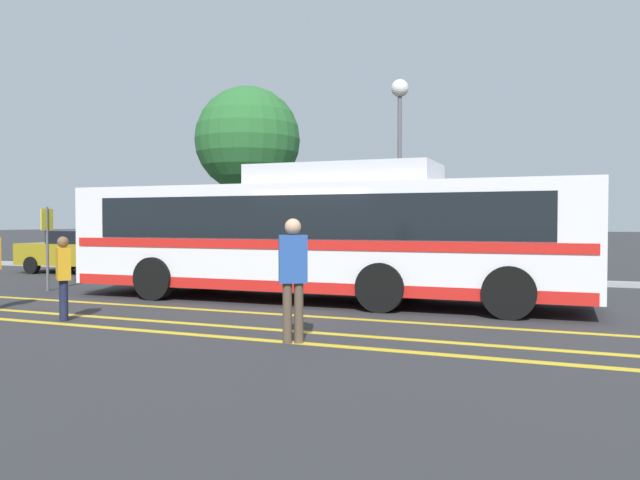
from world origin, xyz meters
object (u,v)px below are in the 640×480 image
street_lamp (400,125)px  tree_0 (248,140)px  parked_car_0 (81,251)px  parked_car_2 (401,263)px  transit_bus (321,234)px  parked_car_1 (240,258)px  pedestrian_1 (63,273)px  bus_stop_sign (47,238)px  pedestrian_2 (293,271)px

street_lamp → tree_0: tree_0 is taller
parked_car_0 → parked_car_2: bearing=-93.0°
transit_bus → parked_car_1: size_ratio=2.60×
tree_0 → street_lamp: bearing=-15.1°
parked_car_2 → pedestrian_1: (-4.23, -8.15, 0.21)m
parked_car_2 → street_lamp: street_lamp is taller
parked_car_1 → pedestrian_1: pedestrian_1 is taller
parked_car_0 → bus_stop_sign: size_ratio=1.95×
parked_car_2 → pedestrian_2: 8.55m
parked_car_1 → street_lamp: street_lamp is taller
parked_car_2 → bus_stop_sign: bus_stop_sign is taller
transit_bus → bus_stop_sign: transit_bus is taller
transit_bus → pedestrian_1: transit_bus is taller
transit_bus → tree_0: bearing=36.4°
parked_car_1 → tree_0: bearing=21.8°
bus_stop_sign → street_lamp: bearing=-44.8°
parked_car_0 → bus_stop_sign: bus_stop_sign is taller
bus_stop_sign → street_lamp: 11.30m
parked_car_0 → street_lamp: bearing=-76.7°
parked_car_1 → pedestrian_2: pedestrian_2 is taller
bus_stop_sign → street_lamp: (7.42, 7.71, 3.61)m
bus_stop_sign → street_lamp: size_ratio=0.34×
parked_car_0 → parked_car_1: parked_car_0 is taller
transit_bus → parked_car_2: size_ratio=2.80×
bus_stop_sign → street_lamp: street_lamp is taller
bus_stop_sign → transit_bus: bearing=-85.2°
tree_0 → pedestrian_1: bearing=-75.7°
pedestrian_1 → parked_car_2: bearing=-77.8°
street_lamp → parked_car_0: bearing=-164.9°
parked_car_0 → pedestrian_2: 15.11m
parked_car_1 → pedestrian_1: bearing=-178.1°
bus_stop_sign → tree_0: (0.75, 9.51, 3.67)m
transit_bus → tree_0: size_ratio=1.70×
pedestrian_1 → tree_0: bearing=-36.1°
parked_car_0 → bus_stop_sign: bearing=-146.5°
parked_car_1 → bus_stop_sign: (-3.18, -4.57, 0.70)m
transit_bus → pedestrian_2: transit_bus is taller
parked_car_0 → parked_car_1: (6.58, -0.23, -0.06)m
pedestrian_2 → tree_0: 16.25m
pedestrian_1 → transit_bus: bearing=-88.0°
pedestrian_1 → pedestrian_2: size_ratio=0.83×
transit_bus → pedestrian_1: (-3.35, -4.35, -0.66)m
pedestrian_2 → bus_stop_sign: (-8.90, 3.97, 0.32)m
pedestrian_1 → pedestrian_2: pedestrian_2 is taller
street_lamp → tree_0: size_ratio=0.91×
parked_car_1 → parked_car_2: size_ratio=1.08×
parked_car_0 → transit_bus: bearing=-112.2°
tree_0 → parked_car_0: bearing=-131.4°
parked_car_2 → pedestrian_1: size_ratio=2.80×
transit_bus → bus_stop_sign: 7.48m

